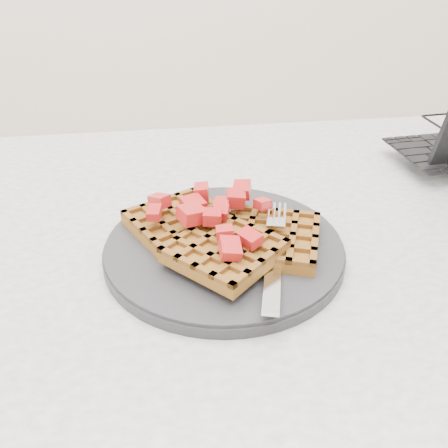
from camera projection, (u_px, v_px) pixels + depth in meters
The scene contains 5 objects.
table at pixel (282, 327), 0.62m from camera, with size 1.20×0.80×0.75m.
plate at pixel (224, 248), 0.56m from camera, with size 0.27×0.27×0.02m, color black.
waffles at pixel (225, 236), 0.54m from camera, with size 0.23×0.21×0.03m.
strawberry_pile at pixel (224, 213), 0.53m from camera, with size 0.15×0.15×0.02m, color maroon, non-canonical shape.
fork at pixel (274, 255), 0.52m from camera, with size 0.02×0.18×0.02m, color silver, non-canonical shape.
Camera 1 is at (-0.14, -0.45, 1.07)m, focal length 40.00 mm.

